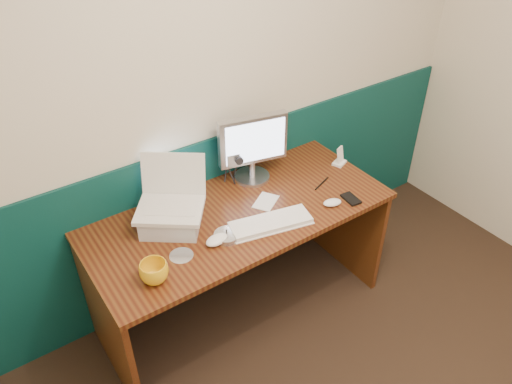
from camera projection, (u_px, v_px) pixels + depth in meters
back_wall at (218, 92)px, 2.59m from camera, size 3.50×0.04×2.50m
wainscot at (225, 207)px, 3.02m from camera, size 3.48×0.02×1.00m
desk at (241, 264)px, 2.81m from camera, size 1.60×0.70×0.75m
laptop_riser at (171, 219)px, 2.46m from camera, size 0.36×0.35×0.10m
laptop at (167, 189)px, 2.36m from camera, size 0.40×0.39×0.27m
monitor at (252, 149)px, 2.73m from camera, size 0.40×0.19×0.38m
keyboard at (271, 223)px, 2.49m from camera, size 0.43×0.23×0.02m
mouse_right at (332, 203)px, 2.62m from camera, size 0.11×0.09×0.03m
mouse_left at (217, 240)px, 2.38m from camera, size 0.13×0.08×0.04m
mug at (154, 272)px, 2.16m from camera, size 0.14×0.14×0.10m
camcorder at (231, 165)px, 2.75m from camera, size 0.13×0.16×0.22m
cd_spindle at (227, 236)px, 2.42m from camera, size 0.13×0.13×0.03m
cd_loose_a at (181, 255)px, 2.32m from camera, size 0.11×0.11×0.00m
pen at (322, 183)px, 2.79m from camera, size 0.14×0.06×0.01m
papers at (266, 202)px, 2.65m from camera, size 0.18×0.17×0.00m
dock at (339, 163)px, 2.95m from camera, size 0.10×0.09×0.02m
music_player at (340, 155)px, 2.92m from camera, size 0.06×0.05×0.10m
pda at (351, 199)px, 2.67m from camera, size 0.08×0.12×0.01m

